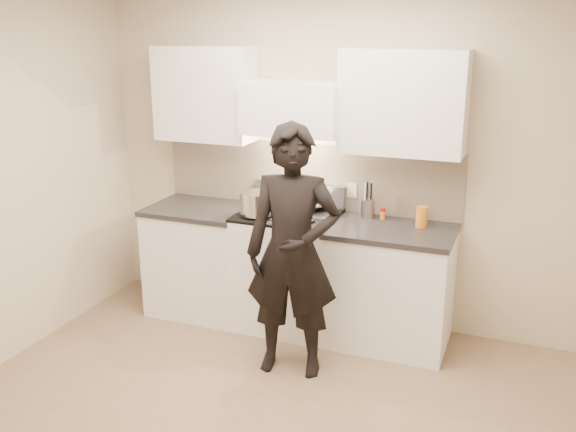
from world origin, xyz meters
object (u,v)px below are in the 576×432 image
(counter_right, at_px, (390,286))
(person, at_px, (293,252))
(utensil_crock, at_px, (368,207))
(stove, at_px, (288,269))
(wok, at_px, (311,197))

(counter_right, xyz_separation_m, person, (-0.54, -0.66, 0.42))
(counter_right, distance_m, utensil_crock, 0.63)
(stove, distance_m, wok, 0.61)
(counter_right, relative_size, utensil_crock, 3.27)
(person, bearing_deg, utensil_crock, 61.18)
(utensil_crock, distance_m, person, 0.91)
(stove, distance_m, utensil_crock, 0.82)
(utensil_crock, relative_size, person, 0.16)
(wok, height_order, person, person)
(wok, bearing_deg, utensil_crock, 6.38)
(counter_right, xyz_separation_m, wok, (-0.69, 0.14, 0.59))
(wok, distance_m, utensil_crock, 0.46)
(wok, bearing_deg, person, -79.17)
(stove, xyz_separation_m, counter_right, (0.83, 0.00, -0.01))
(stove, relative_size, person, 0.54)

